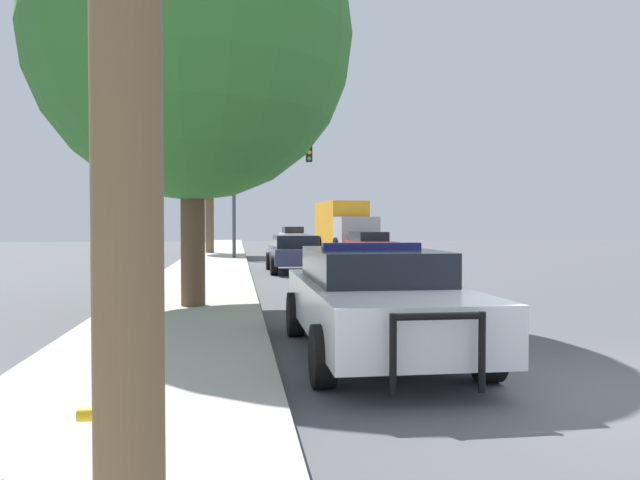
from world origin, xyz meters
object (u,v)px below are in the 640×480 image
(tree_sidewalk_near, at_px, (192,40))
(box_truck, at_px, (343,225))
(police_car, at_px, (374,298))
(car_background_oncoming, at_px, (370,244))
(traffic_light, at_px, (264,174))
(tree_sidewalk_far, at_px, (209,160))
(fire_hydrant, at_px, (120,408))
(car_background_distant, at_px, (292,236))
(car_background_midblock, at_px, (294,252))

(tree_sidewalk_near, bearing_deg, box_truck, 73.60)
(police_car, distance_m, car_background_oncoming, 23.47)
(traffic_light, xyz_separation_m, tree_sidewalk_far, (-2.79, 5.05, 1.14))
(traffic_light, height_order, tree_sidewalk_near, tree_sidewalk_near)
(traffic_light, bearing_deg, fire_hydrant, -94.66)
(tree_sidewalk_far, bearing_deg, car_background_distant, 67.27)
(car_background_midblock, distance_m, tree_sidewalk_near, 11.23)
(car_background_oncoming, bearing_deg, police_car, 75.01)
(traffic_light, xyz_separation_m, car_background_midblock, (0.75, -7.46, -3.38))
(fire_hydrant, height_order, tree_sidewalk_far, tree_sidewalk_far)
(car_background_distant, distance_m, box_truck, 11.31)
(car_background_midblock, bearing_deg, box_truck, 73.28)
(fire_hydrant, height_order, traffic_light, traffic_light)
(tree_sidewalk_far, bearing_deg, tree_sidewalk_near, -88.46)
(car_background_distant, height_order, box_truck, box_truck)
(tree_sidewalk_near, bearing_deg, police_car, -58.47)
(car_background_distant, xyz_separation_m, tree_sidewalk_near, (-5.23, -36.20, 4.63))
(fire_hydrant, bearing_deg, tree_sidewalk_near, 90.67)
(box_truck, bearing_deg, police_car, 77.07)
(fire_hydrant, height_order, car_background_oncoming, car_background_oncoming)
(car_background_midblock, xyz_separation_m, car_background_oncoming, (4.68, 8.76, -0.00))
(traffic_light, distance_m, car_background_distant, 19.49)
(car_background_distant, relative_size, tree_sidewalk_far, 0.61)
(police_car, height_order, car_background_midblock, police_car)
(tree_sidewalk_far, bearing_deg, car_background_midblock, -74.21)
(fire_hydrant, bearing_deg, box_truck, 77.73)
(box_truck, height_order, tree_sidewalk_near, tree_sidewalk_near)
(traffic_light, bearing_deg, car_background_oncoming, 13.46)
(car_background_distant, xyz_separation_m, tree_sidewalk_far, (-5.83, -13.92, 4.46))
(car_background_oncoming, distance_m, tree_sidewalk_far, 10.10)
(fire_hydrant, bearing_deg, car_background_midblock, 81.13)
(car_background_midblock, relative_size, tree_sidewalk_far, 0.58)
(traffic_light, relative_size, car_background_distant, 1.28)
(traffic_light, xyz_separation_m, car_background_distant, (3.04, 18.96, -3.32))
(police_car, bearing_deg, fire_hydrant, 56.90)
(police_car, bearing_deg, car_background_oncoming, -102.13)
(police_car, relative_size, car_background_distant, 1.17)
(police_car, distance_m, box_truck, 29.93)
(police_car, bearing_deg, car_background_distant, -93.61)
(fire_hydrant, xyz_separation_m, tree_sidewalk_far, (-0.70, 30.72, 4.67))
(traffic_light, xyz_separation_m, box_truck, (5.20, 7.90, -2.43))
(box_truck, bearing_deg, tree_sidewalk_near, 69.68)
(traffic_light, distance_m, tree_sidewalk_near, 17.42)
(police_car, xyz_separation_m, box_truck, (4.69, 29.55, 0.89))
(car_background_midblock, bearing_deg, car_background_oncoming, 61.36)
(box_truck, bearing_deg, car_background_oncoming, 88.01)
(car_background_distant, xyz_separation_m, box_truck, (2.16, -11.07, 0.88))
(car_background_midblock, relative_size, box_truck, 0.54)
(car_background_oncoming, height_order, tree_sidewalk_near, tree_sidewalk_near)
(car_background_midblock, height_order, box_truck, box_truck)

